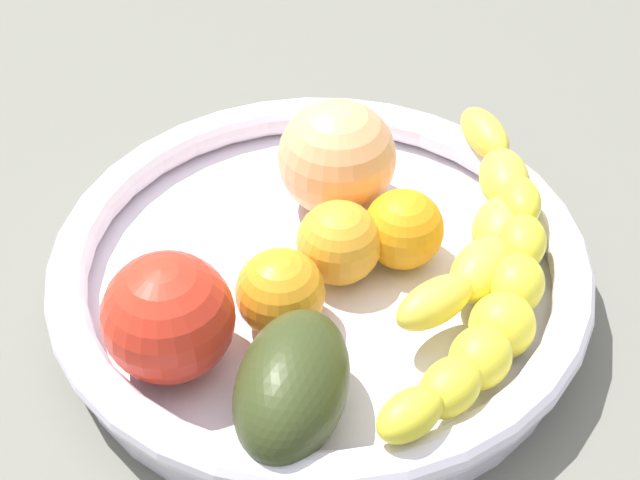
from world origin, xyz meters
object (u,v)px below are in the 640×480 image
Objects in this scene: orange_front at (276,291)px; tomato_red at (168,317)px; banana_draped_left at (492,314)px; avocado_dark at (292,386)px; orange_mid_left at (403,229)px; banana_draped_right at (488,222)px; peach_blush at (337,158)px; fruit_bowl at (320,273)px; orange_mid_right at (339,243)px.

tomato_red reaches higher than orange_front.
banana_draped_left is 12.21cm from avocado_dark.
tomato_red is (3.42, 5.47, 1.07)cm from orange_front.
orange_front is 1.03× the size of orange_mid_left.
orange_front is at bearing 55.06° from banana_draped_right.
banana_draped_right is at bearing -176.11° from peach_blush.
orange_mid_left is at bearing 156.74° from peach_blush.
fruit_bowl is 1.53× the size of banana_draped_right.
avocado_dark is at bearing 178.86° from tomato_red.
orange_mid_right is 11.78cm from tomato_red.
peach_blush reaches higher than tomato_red.
fruit_bowl is 11.39cm from banana_draped_left.
orange_mid_left is at bearing -118.10° from tomato_red.
fruit_bowl is 6.58× the size of orange_mid_left.
banana_draped_right is (-7.91, -7.17, 2.20)cm from fruit_bowl.
orange_mid_left is at bearing 38.32° from banana_draped_right.
banana_draped_left is 2.39× the size of avocado_dark.
orange_front and orange_mid_right have the same top height.
banana_draped_left is 4.50× the size of orange_mid_left.
tomato_red reaches higher than banana_draped_right.
orange_mid_right reaches higher than banana_draped_left.
banana_draped_left is 4.35× the size of orange_front.
orange_mid_left reaches higher than banana_draped_left.
orange_mid_right is 0.68× the size of peach_blush.
orange_front is at bearing 64.65° from orange_mid_left.
banana_draped_left is 1.04× the size of banana_draped_right.
fruit_bowl is at bearing 110.70° from peach_blush.
peach_blush is (10.35, 0.70, 1.42)cm from banana_draped_right.
fruit_bowl is 2.64cm from orange_mid_right.
peach_blush reaches higher than avocado_dark.
orange_mid_right is at bearing 48.02° from orange_mid_left.
orange_mid_right is 11.42cm from avocado_dark.
orange_front reaches higher than fruit_bowl.
orange_front reaches higher than banana_draped_left.
banana_draped_left is at bearing 113.72° from banana_draped_right.
fruit_bowl is 5.17cm from orange_front.
avocado_dark is at bearing 55.28° from banana_draped_left.
fruit_bowl is 11.35cm from avocado_dark.
banana_draped_left is 10.27cm from orange_mid_right.
orange_front is at bearing 77.29° from orange_mid_right.
fruit_bowl is 6.36× the size of orange_front.
banana_draped_right is 20.82cm from tomato_red.
peach_blush is at bearing -59.77° from orange_mid_right.
avocado_dark is (-4.48, 5.62, 0.30)cm from orange_front.
peach_blush is 0.81× the size of avocado_dark.
avocado_dark reaches higher than orange_mid_left.
banana_draped_right is 4.31× the size of orange_mid_left.
fruit_bowl is at bearing 39.24° from orange_mid_right.
banana_draped_left is 3.08× the size of tomato_red.
fruit_bowl is at bearing -93.77° from orange_front.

